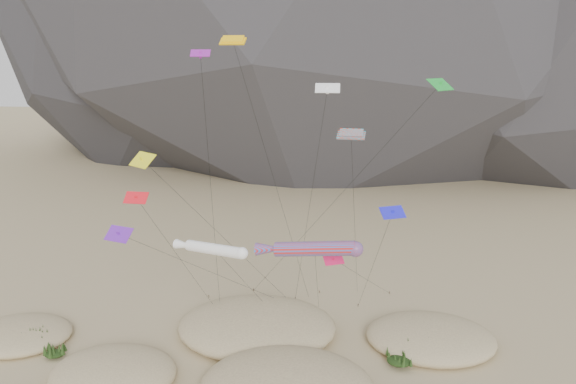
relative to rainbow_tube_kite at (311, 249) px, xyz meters
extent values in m
ellipsoid|color=black|center=(51.44, 102.75, 26.00)|extent=(130.55, 126.41, 100.00)
ellipsoid|color=#CCB789|center=(-16.40, -0.91, -11.34)|extent=(10.68, 9.08, 2.90)
ellipsoid|color=#CCB789|center=(-5.77, 8.70, -11.28)|extent=(15.59, 13.25, 3.17)
ellipsoid|color=#CCB789|center=(10.92, 8.39, -11.42)|extent=(12.17, 10.34, 2.58)
ellipsoid|color=#CCB789|center=(-28.33, 4.98, -11.53)|extent=(10.11, 8.59, 2.09)
ellipsoid|color=black|center=(-15.75, -0.09, -11.20)|extent=(3.04, 2.61, 0.91)
ellipsoid|color=black|center=(-14.63, -1.14, -11.30)|extent=(2.35, 2.01, 0.71)
ellipsoid|color=black|center=(1.57, -0.45, -11.00)|extent=(2.99, 2.56, 0.90)
ellipsoid|color=black|center=(-6.93, 7.74, -11.00)|extent=(2.95, 2.52, 0.88)
ellipsoid|color=black|center=(-5.62, 7.39, -11.10)|extent=(2.62, 2.24, 0.79)
ellipsoid|color=black|center=(9.73, 6.56, -11.30)|extent=(2.30, 1.97, 0.69)
ellipsoid|color=black|center=(7.62, 3.78, -11.40)|extent=(2.19, 1.87, 0.66)
ellipsoid|color=black|center=(-26.18, 4.27, -11.50)|extent=(2.06, 1.76, 0.62)
ellipsoid|color=black|center=(-23.18, 2.07, -11.60)|extent=(1.75, 1.50, 0.52)
cylinder|color=#3F2D1E|center=(-10.13, 11.91, -11.85)|extent=(0.08, 0.08, 0.30)
cylinder|color=#3F2D1E|center=(-2.73, 16.72, -11.85)|extent=(0.08, 0.08, 0.30)
cylinder|color=#3F2D1E|center=(-2.47, 14.71, -11.85)|extent=(0.08, 0.08, 0.30)
cylinder|color=#3F2D1E|center=(-0.14, 18.83, -11.85)|extent=(0.08, 0.08, 0.30)
cylinder|color=#3F2D1E|center=(4.22, 15.70, -11.85)|extent=(0.08, 0.08, 0.30)
cylinder|color=#3F2D1E|center=(-7.79, 18.61, -11.85)|extent=(0.08, 0.08, 0.30)
cylinder|color=#3F2D1E|center=(7.87, 19.47, -11.85)|extent=(0.08, 0.08, 0.30)
cylinder|color=#3F2D1E|center=(-12.49, 16.27, -11.85)|extent=(0.08, 0.08, 0.30)
cylinder|color=red|center=(0.29, -0.05, 0.04)|extent=(6.50, 2.09, 1.81)
sphere|color=red|center=(3.42, -0.51, 0.29)|extent=(1.22, 1.22, 1.22)
cone|color=red|center=(-3.14, 0.46, -0.28)|extent=(2.75, 1.42, 1.30)
cylinder|color=black|center=(0.15, 7.31, -5.98)|extent=(0.30, 14.73, 12.05)
cylinder|color=white|center=(-7.94, 1.24, -0.76)|extent=(5.56, 3.51, 1.32)
sphere|color=white|center=(-5.40, -0.10, -0.53)|extent=(0.97, 0.97, 0.97)
cone|color=white|center=(-10.74, 2.71, -1.05)|extent=(2.47, 1.83, 0.99)
cylinder|color=black|center=(-6.47, 7.42, -6.38)|extent=(2.96, 12.38, 11.25)
cube|color=yellow|center=(-7.51, 8.56, 15.77)|extent=(2.35, 1.15, 0.69)
cube|color=yellow|center=(-7.51, 8.56, 15.94)|extent=(1.99, 0.92, 0.66)
cylinder|color=black|center=(-4.40, 13.09, 1.88)|extent=(6.25, 9.09, 27.77)
cube|color=red|center=(2.89, 2.95, 8.47)|extent=(2.29, 1.21, 0.61)
cube|color=red|center=(2.89, 2.95, 8.67)|extent=(1.94, 0.97, 0.61)
cylinder|color=black|center=(3.54, 11.34, -1.76)|extent=(1.33, 16.82, 20.49)
cube|color=#E41552|center=(1.73, 1.63, -1.39)|extent=(1.82, 1.38, 0.71)
cube|color=#E41552|center=(1.73, 1.63, -1.54)|extent=(0.28, 0.30, 0.55)
cylinder|color=black|center=(4.80, 10.55, -6.67)|extent=(6.16, 17.85, 10.57)
cube|color=purple|center=(-16.09, 1.57, 0.14)|extent=(2.60, 1.83, 1.03)
cube|color=purple|center=(-16.09, 1.57, -0.01)|extent=(0.39, 0.43, 0.78)
cylinder|color=black|center=(-9.28, 8.14, -5.90)|extent=(13.65, 13.16, 12.11)
cube|color=white|center=(0.74, 9.60, 11.74)|extent=(2.22, 1.19, 0.80)
cube|color=white|center=(0.74, 9.60, 11.59)|extent=(0.27, 0.23, 0.76)
cylinder|color=black|center=(-1.00, 13.16, -0.10)|extent=(3.51, 7.15, 23.70)
cube|color=yellow|center=(-13.66, 1.59, 6.43)|extent=(2.61, 2.39, 1.04)
cube|color=yellow|center=(-13.66, 1.59, 6.28)|extent=(0.45, 0.46, 0.80)
cylinder|color=black|center=(-8.06, 8.15, -2.76)|extent=(11.22, 13.15, 18.40)
cube|color=red|center=(-14.40, 1.58, 3.30)|extent=(1.96, 1.04, 0.80)
cube|color=red|center=(-14.40, 1.58, 3.15)|extent=(0.24, 0.27, 0.65)
cylinder|color=black|center=(-12.26, 6.74, -4.32)|extent=(4.29, 10.36, 15.26)
cube|color=green|center=(10.38, 8.67, 12.15)|extent=(2.60, 2.76, 0.98)
cube|color=green|center=(10.38, 8.67, 12.00)|extent=(0.42, 0.42, 0.86)
cylinder|color=black|center=(1.30, 13.64, 0.10)|extent=(18.20, 9.97, 24.11)
cube|color=purple|center=(-9.41, 4.63, 14.74)|extent=(1.69, 1.04, 0.59)
cube|color=purple|center=(-9.41, 4.63, 14.59)|extent=(0.21, 0.19, 0.55)
cylinder|color=black|center=(-9.77, 8.27, 1.40)|extent=(0.75, 7.30, 26.70)
cube|color=#1D1BE6|center=(6.33, 2.54, 2.41)|extent=(2.23, 1.72, 0.78)
cube|color=#1D1BE6|center=(6.33, 2.54, 2.26)|extent=(0.32, 0.32, 0.68)
cylinder|color=black|center=(5.28, 9.12, -4.77)|extent=(2.14, 13.18, 14.37)
camera|label=1|loc=(2.58, -41.08, 14.57)|focal=35.00mm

